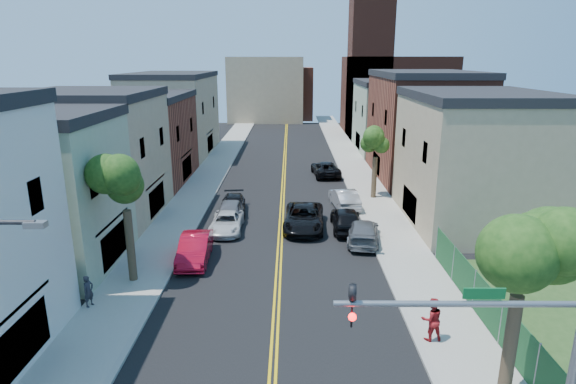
{
  "coord_description": "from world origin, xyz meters",
  "views": [
    {
      "loc": [
        0.67,
        -9.62,
        11.82
      ],
      "look_at": [
        0.5,
        25.02,
        2.0
      ],
      "focal_mm": 29.59,
      "sensor_mm": 36.0,
      "label": 1
    }
  ],
  "objects_px": {
    "red_sedan": "(195,249)",
    "grey_car_right": "(363,231)",
    "silver_car_right": "(344,198)",
    "white_pickup": "(227,223)",
    "black_suv_lane": "(304,218)",
    "pedestrian_left": "(89,291)",
    "dark_car_right_far": "(326,169)",
    "black_car_left": "(233,205)",
    "black_car_right": "(346,219)",
    "grey_car_left": "(230,212)",
    "pedestrian_right": "(432,319)"
  },
  "relations": [
    {
      "from": "grey_car_left",
      "to": "dark_car_right_far",
      "type": "bearing_deg",
      "value": 60.73
    },
    {
      "from": "white_pickup",
      "to": "silver_car_right",
      "type": "relative_size",
      "value": 0.96
    },
    {
      "from": "black_car_left",
      "to": "black_car_right",
      "type": "xyz_separation_m",
      "value": [
        8.43,
        -3.77,
        0.17
      ]
    },
    {
      "from": "grey_car_left",
      "to": "pedestrian_left",
      "type": "height_order",
      "value": "pedestrian_left"
    },
    {
      "from": "black_car_left",
      "to": "dark_car_right_far",
      "type": "relative_size",
      "value": 0.85
    },
    {
      "from": "black_car_right",
      "to": "dark_car_right_far",
      "type": "xyz_separation_m",
      "value": [
        -0.3,
        16.08,
        -0.08
      ]
    },
    {
      "from": "dark_car_right_far",
      "to": "black_suv_lane",
      "type": "bearing_deg",
      "value": 74.7
    },
    {
      "from": "red_sedan",
      "to": "silver_car_right",
      "type": "bearing_deg",
      "value": 43.71
    },
    {
      "from": "white_pickup",
      "to": "black_car_right",
      "type": "relative_size",
      "value": 0.95
    },
    {
      "from": "black_suv_lane",
      "to": "pedestrian_right",
      "type": "distance_m",
      "value": 15.01
    },
    {
      "from": "black_car_left",
      "to": "black_suv_lane",
      "type": "bearing_deg",
      "value": -38.01
    },
    {
      "from": "white_pickup",
      "to": "pedestrian_left",
      "type": "xyz_separation_m",
      "value": [
        -5.3,
        -10.76,
        0.29
      ]
    },
    {
      "from": "black_car_left",
      "to": "pedestrian_left",
      "type": "height_order",
      "value": "pedestrian_left"
    },
    {
      "from": "white_pickup",
      "to": "pedestrian_left",
      "type": "relative_size",
      "value": 2.95
    },
    {
      "from": "red_sedan",
      "to": "pedestrian_right",
      "type": "distance_m",
      "value": 14.48
    },
    {
      "from": "black_suv_lane",
      "to": "dark_car_right_far",
      "type": "bearing_deg",
      "value": 83.76
    },
    {
      "from": "white_pickup",
      "to": "grey_car_right",
      "type": "distance_m",
      "value": 9.5
    },
    {
      "from": "black_car_left",
      "to": "black_suv_lane",
      "type": "xyz_separation_m",
      "value": [
        5.45,
        -3.52,
        0.16
      ]
    },
    {
      "from": "white_pickup",
      "to": "black_car_right",
      "type": "height_order",
      "value": "black_car_right"
    },
    {
      "from": "white_pickup",
      "to": "black_car_left",
      "type": "relative_size",
      "value": 1.01
    },
    {
      "from": "white_pickup",
      "to": "black_car_left",
      "type": "distance_m",
      "value": 4.11
    },
    {
      "from": "grey_car_right",
      "to": "silver_car_right",
      "type": "bearing_deg",
      "value": -78.79
    },
    {
      "from": "white_pickup",
      "to": "pedestrian_left",
      "type": "distance_m",
      "value": 12.0
    },
    {
      "from": "red_sedan",
      "to": "grey_car_right",
      "type": "height_order",
      "value": "red_sedan"
    },
    {
      "from": "grey_car_right",
      "to": "silver_car_right",
      "type": "relative_size",
      "value": 1.05
    },
    {
      "from": "black_car_left",
      "to": "silver_car_right",
      "type": "relative_size",
      "value": 0.95
    },
    {
      "from": "silver_car_right",
      "to": "dark_car_right_far",
      "type": "height_order",
      "value": "silver_car_right"
    },
    {
      "from": "red_sedan",
      "to": "black_suv_lane",
      "type": "relative_size",
      "value": 0.81
    },
    {
      "from": "grey_car_left",
      "to": "pedestrian_right",
      "type": "relative_size",
      "value": 2.43
    },
    {
      "from": "black_car_right",
      "to": "dark_car_right_far",
      "type": "relative_size",
      "value": 0.9
    },
    {
      "from": "grey_car_right",
      "to": "black_car_right",
      "type": "bearing_deg",
      "value": -61.25
    },
    {
      "from": "red_sedan",
      "to": "dark_car_right_far",
      "type": "bearing_deg",
      "value": 63.75
    },
    {
      "from": "black_car_right",
      "to": "white_pickup",
      "type": "bearing_deg",
      "value": 2.75
    },
    {
      "from": "grey_car_left",
      "to": "pedestrian_right",
      "type": "distance_m",
      "value": 18.6
    },
    {
      "from": "red_sedan",
      "to": "black_car_left",
      "type": "distance_m",
      "value": 9.29
    },
    {
      "from": "grey_car_right",
      "to": "black_suv_lane",
      "type": "relative_size",
      "value": 0.85
    },
    {
      "from": "black_car_right",
      "to": "pedestrian_left",
      "type": "height_order",
      "value": "pedestrian_left"
    },
    {
      "from": "black_suv_lane",
      "to": "pedestrian_left",
      "type": "relative_size",
      "value": 3.78
    },
    {
      "from": "red_sedan",
      "to": "pedestrian_right",
      "type": "bearing_deg",
      "value": -38.43
    },
    {
      "from": "black_car_right",
      "to": "black_suv_lane",
      "type": "distance_m",
      "value": 2.99
    },
    {
      "from": "black_suv_lane",
      "to": "pedestrian_right",
      "type": "height_order",
      "value": "pedestrian_right"
    },
    {
      "from": "red_sedan",
      "to": "black_suv_lane",
      "type": "bearing_deg",
      "value": 37.6
    },
    {
      "from": "pedestrian_left",
      "to": "black_car_left",
      "type": "bearing_deg",
      "value": 3.7
    },
    {
      "from": "red_sedan",
      "to": "white_pickup",
      "type": "bearing_deg",
      "value": 73.52
    },
    {
      "from": "silver_car_right",
      "to": "pedestrian_left",
      "type": "height_order",
      "value": "pedestrian_left"
    },
    {
      "from": "grey_car_left",
      "to": "grey_car_right",
      "type": "height_order",
      "value": "grey_car_left"
    },
    {
      "from": "grey_car_right",
      "to": "silver_car_right",
      "type": "height_order",
      "value": "silver_car_right"
    },
    {
      "from": "black_car_right",
      "to": "black_suv_lane",
      "type": "relative_size",
      "value": 0.82
    },
    {
      "from": "grey_car_right",
      "to": "black_car_left",
      "type": "bearing_deg",
      "value": -25.16
    },
    {
      "from": "black_suv_lane",
      "to": "white_pickup",
      "type": "bearing_deg",
      "value": -170.48
    }
  ]
}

